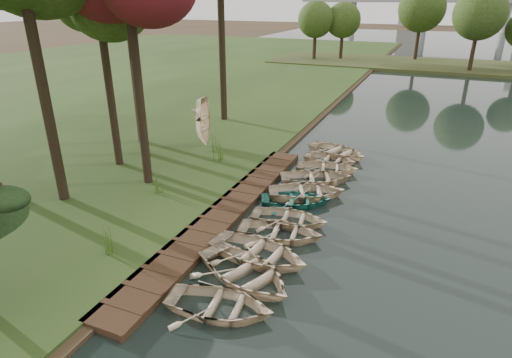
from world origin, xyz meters
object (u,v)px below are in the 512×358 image
at_px(rowboat_1, 245,270).
at_px(boardwalk, 226,212).
at_px(rowboat_2, 258,250).
at_px(stored_rowboat, 205,141).
at_px(rowboat_0, 219,303).

bearing_deg(rowboat_1, boardwalk, 58.74).
xyz_separation_m(rowboat_1, rowboat_2, (-0.06, 1.31, -0.01)).
xyz_separation_m(rowboat_1, stored_rowboat, (-7.90, 11.41, 0.16)).
bearing_deg(rowboat_0, stored_rowboat, 23.79).
height_order(rowboat_2, stored_rowboat, stored_rowboat).
height_order(boardwalk, rowboat_0, rowboat_0).
xyz_separation_m(boardwalk, rowboat_2, (2.68, -2.72, 0.30)).
relative_size(rowboat_0, stored_rowboat, 1.11).
height_order(rowboat_0, rowboat_1, rowboat_1).
bearing_deg(rowboat_0, rowboat_1, -8.45).
relative_size(boardwalk, stored_rowboat, 5.21).
distance_m(boardwalk, rowboat_0, 6.40).
bearing_deg(stored_rowboat, rowboat_0, -153.30).
xyz_separation_m(rowboat_0, rowboat_1, (0.05, 1.78, 0.06)).
bearing_deg(rowboat_2, rowboat_0, -172.32).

